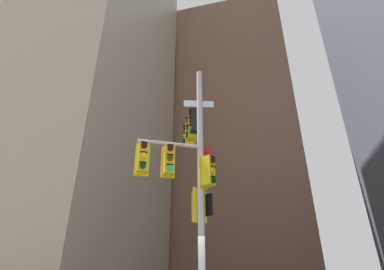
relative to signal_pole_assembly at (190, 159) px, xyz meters
The scene contains 3 objects.
building_tower_left 22.81m from the signal_pole_assembly, 144.16° to the left, with size 15.02×15.02×39.80m, color tan.
building_mid_block 29.40m from the signal_pole_assembly, 94.39° to the left, with size 17.00×17.00×34.76m, color brown.
signal_pole_assembly is the anchor object (origin of this frame).
Camera 1 is at (2.11, -9.34, 1.33)m, focal length 27.68 mm.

